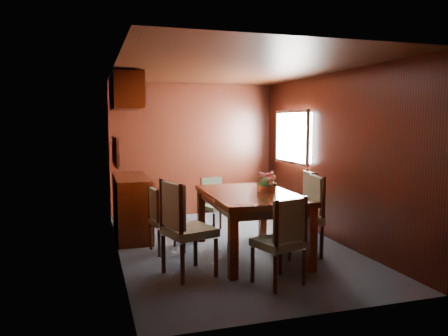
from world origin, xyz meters
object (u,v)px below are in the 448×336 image
object	(u,v)px
dining_table	(250,201)
chair_right_near	(307,211)
sideboard	(131,206)
chair_head	(283,236)
flower_centerpiece	(267,182)
chair_left_near	(183,223)

from	to	relation	value
dining_table	chair_right_near	bearing A→B (deg)	-15.37
sideboard	chair_head	bearing A→B (deg)	-62.51
chair_head	flower_centerpiece	world-z (taller)	flower_centerpiece
chair_left_near	sideboard	bearing A→B (deg)	173.83
dining_table	sideboard	bearing A→B (deg)	135.65
sideboard	dining_table	size ratio (longest dim) A/B	0.80
sideboard	dining_table	distance (m)	1.98
dining_table	chair_head	size ratio (longest dim) A/B	1.85
chair_right_near	flower_centerpiece	size ratio (longest dim) A/B	3.95
chair_head	chair_left_near	bearing A→B (deg)	130.90
chair_left_near	chair_head	distance (m)	1.10
dining_table	chair_head	bearing A→B (deg)	-91.29
sideboard	chair_head	size ratio (longest dim) A/B	1.48
sideboard	chair_left_near	xyz separation A→B (m)	(0.38, -1.94, 0.15)
flower_centerpiece	chair_right_near	bearing A→B (deg)	-28.95
dining_table	chair_left_near	world-z (taller)	chair_left_near
chair_left_near	chair_right_near	world-z (taller)	chair_left_near
chair_left_near	flower_centerpiece	size ratio (longest dim) A/B	4.09
sideboard	chair_left_near	size ratio (longest dim) A/B	1.30
dining_table	flower_centerpiece	bearing A→B (deg)	11.43
chair_left_near	chair_head	world-z (taller)	chair_left_near
dining_table	chair_head	xyz separation A→B (m)	(-0.06, -1.11, -0.17)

